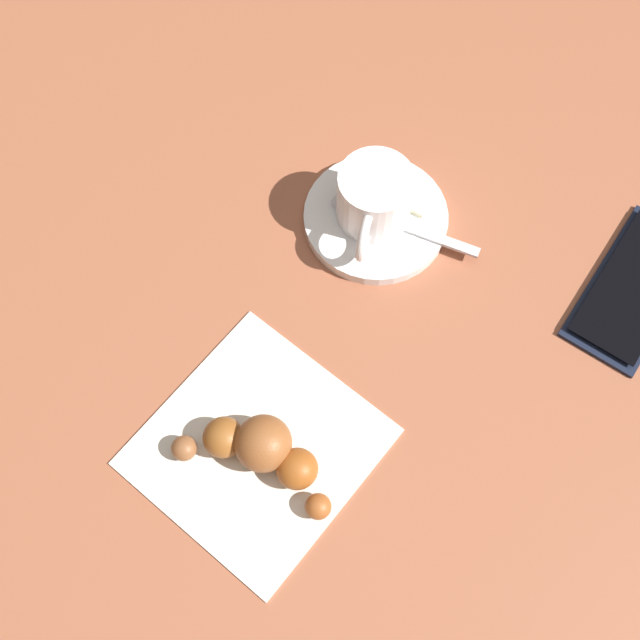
% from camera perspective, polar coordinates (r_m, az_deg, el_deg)
% --- Properties ---
extents(ground_plane, '(1.80, 1.80, 0.00)m').
position_cam_1_polar(ground_plane, '(0.69, 0.82, 0.43)').
color(ground_plane, '#9E583C').
extents(saucer, '(0.13, 0.13, 0.01)m').
position_cam_1_polar(saucer, '(0.73, 3.96, 7.21)').
color(saucer, white).
rests_on(saucer, ground).
extents(espresso_cup, '(0.09, 0.07, 0.05)m').
position_cam_1_polar(espresso_cup, '(0.70, 3.85, 8.59)').
color(espresso_cup, white).
rests_on(espresso_cup, saucer).
extents(teaspoon, '(0.04, 0.14, 0.01)m').
position_cam_1_polar(teaspoon, '(0.72, 4.31, 7.28)').
color(teaspoon, silver).
rests_on(teaspoon, saucer).
extents(sugar_packet, '(0.02, 0.07, 0.01)m').
position_cam_1_polar(sugar_packet, '(0.73, 5.30, 9.03)').
color(sugar_packet, beige).
rests_on(sugar_packet, saucer).
extents(napkin, '(0.19, 0.18, 0.00)m').
position_cam_1_polar(napkin, '(0.65, -4.45, -8.92)').
color(napkin, silver).
rests_on(napkin, ground).
extents(croissant, '(0.07, 0.14, 0.04)m').
position_cam_1_polar(croissant, '(0.63, -4.22, -9.19)').
color(croissant, '#9E5224').
rests_on(croissant, napkin).
extents(cell_phone, '(0.15, 0.07, 0.01)m').
position_cam_1_polar(cell_phone, '(0.75, 21.42, 2.20)').
color(cell_phone, black).
rests_on(cell_phone, ground).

